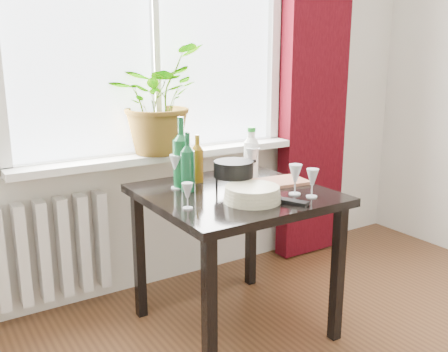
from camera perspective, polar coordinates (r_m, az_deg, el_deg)
window at (r=2.90m, az=-8.16°, el=17.77°), size 1.72×0.08×1.62m
windowsill at (r=2.89m, az=-7.05°, el=2.37°), size 1.72×0.20×0.04m
curtain at (r=3.44m, az=10.38°, el=12.02°), size 0.50×0.12×2.56m
radiator at (r=2.83m, az=-21.03°, el=-8.22°), size 0.80×0.10×0.55m
table at (r=2.48m, az=1.20°, el=-3.77°), size 0.85×0.85×0.74m
potted_plant at (r=2.83m, az=-7.77°, el=8.68°), size 0.72×0.71×0.60m
wine_bottle_left at (r=2.43m, az=-4.18°, el=1.63°), size 0.09×0.09×0.29m
wine_bottle_right at (r=2.48m, az=-4.90°, el=2.74°), size 0.11×0.11×0.36m
bottle_amber at (r=2.59m, az=-3.05°, el=2.04°), size 0.07×0.07×0.25m
cleaning_bottle at (r=2.68m, az=3.12°, el=2.68°), size 0.10×0.10×0.28m
wineglass_front_right at (r=2.40m, az=8.14°, el=-0.37°), size 0.07×0.07×0.15m
wineglass_far_right at (r=2.37m, az=10.05°, el=-0.77°), size 0.07×0.07×0.14m
wineglass_back_center at (r=2.65m, az=3.26°, el=1.46°), size 0.08×0.08×0.18m
wineglass_back_left at (r=2.49m, az=-5.38°, el=0.55°), size 0.09×0.09×0.17m
wineglass_front_left at (r=2.17m, az=-4.19°, el=-2.27°), size 0.06×0.06×0.12m
plate_stack at (r=2.27m, az=3.24°, el=-2.08°), size 0.30×0.30×0.07m
fondue_pot at (r=2.43m, az=1.09°, el=-0.01°), size 0.25×0.22×0.15m
tv_remote at (r=2.27m, az=7.57°, el=-2.91°), size 0.11×0.17×0.02m
cutting_board at (r=2.60m, az=6.19°, el=-0.68°), size 0.32×0.23×0.02m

